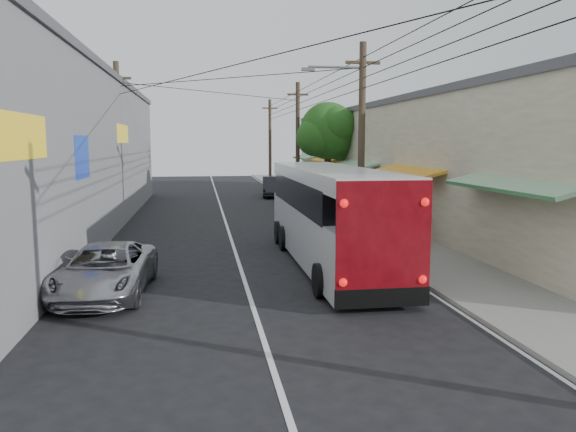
# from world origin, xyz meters

# --- Properties ---
(ground) EXTENTS (120.00, 120.00, 0.00)m
(ground) POSITION_xyz_m (0.00, 0.00, 0.00)
(ground) COLOR black
(ground) RESTS_ON ground
(sidewalk) EXTENTS (3.00, 80.00, 0.12)m
(sidewalk) POSITION_xyz_m (6.50, 20.00, 0.06)
(sidewalk) COLOR slate
(sidewalk) RESTS_ON ground
(building_right) EXTENTS (7.09, 40.00, 6.25)m
(building_right) POSITION_xyz_m (10.99, 22.00, 3.15)
(building_right) COLOR beige
(building_right) RESTS_ON ground
(building_left) EXTENTS (7.20, 36.00, 7.25)m
(building_left) POSITION_xyz_m (-8.50, 18.00, 3.65)
(building_left) COLOR slate
(building_left) RESTS_ON ground
(utility_poles) EXTENTS (11.80, 45.28, 8.00)m
(utility_poles) POSITION_xyz_m (3.13, 20.33, 4.13)
(utility_poles) COLOR #473828
(utility_poles) RESTS_ON ground
(street_tree) EXTENTS (4.40, 4.00, 6.60)m
(street_tree) POSITION_xyz_m (6.87, 26.02, 4.67)
(street_tree) COLOR #3F2B19
(street_tree) RESTS_ON ground
(coach_bus) EXTENTS (2.63, 11.29, 3.25)m
(coach_bus) POSITION_xyz_m (3.00, 9.09, 1.68)
(coach_bus) COLOR silver
(coach_bus) RESTS_ON ground
(jeepney) EXTENTS (2.53, 4.98, 1.35)m
(jeepney) POSITION_xyz_m (-3.80, 6.27, 0.68)
(jeepney) COLOR #A8A8AF
(jeepney) RESTS_ON ground
(parked_suv) EXTENTS (2.72, 5.92, 1.68)m
(parked_suv) POSITION_xyz_m (4.60, 15.46, 0.84)
(parked_suv) COLOR #9B9CA3
(parked_suv) RESTS_ON ground
(parked_car_mid) EXTENTS (2.14, 4.37, 1.44)m
(parked_car_mid) POSITION_xyz_m (4.60, 20.00, 0.72)
(parked_car_mid) COLOR #2B2A30
(parked_car_mid) RESTS_ON ground
(parked_car_far) EXTENTS (2.05, 4.71, 1.51)m
(parked_car_far) POSITION_xyz_m (4.19, 32.92, 0.75)
(parked_car_far) COLOR #222227
(parked_car_far) RESTS_ON ground
(pedestrian_near) EXTENTS (0.62, 0.44, 1.59)m
(pedestrian_near) POSITION_xyz_m (7.60, 12.32, 0.91)
(pedestrian_near) COLOR pink
(pedestrian_near) RESTS_ON sidewalk
(pedestrian_far) EXTENTS (0.72, 0.57, 1.46)m
(pedestrian_far) POSITION_xyz_m (6.68, 14.51, 0.85)
(pedestrian_far) COLOR #7C8AB5
(pedestrian_far) RESTS_ON sidewalk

